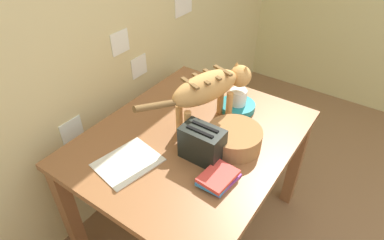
{
  "coord_description": "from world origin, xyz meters",
  "views": [
    {
      "loc": [
        -1.09,
        0.52,
        1.84
      ],
      "look_at": [
        -0.02,
        1.26,
        0.85
      ],
      "focal_mm": 30.28,
      "sensor_mm": 36.0,
      "label": 1
    }
  ],
  "objects_px": {
    "dining_table": "(192,148)",
    "magazine": "(128,162)",
    "saucer_bowl": "(237,106)",
    "book_stack": "(218,177)",
    "cat": "(211,88)",
    "wicker_basket": "(234,138)",
    "toaster": "(202,144)",
    "coffee_mug": "(238,97)"
  },
  "relations": [
    {
      "from": "saucer_bowl",
      "to": "wicker_basket",
      "type": "xyz_separation_m",
      "value": [
        -0.3,
        -0.14,
        0.03
      ]
    },
    {
      "from": "cat",
      "to": "coffee_mug",
      "type": "height_order",
      "value": "cat"
    },
    {
      "from": "cat",
      "to": "coffee_mug",
      "type": "xyz_separation_m",
      "value": [
        0.2,
        -0.06,
        -0.14
      ]
    },
    {
      "from": "saucer_bowl",
      "to": "magazine",
      "type": "distance_m",
      "value": 0.72
    },
    {
      "from": "saucer_bowl",
      "to": "toaster",
      "type": "distance_m",
      "value": 0.46
    },
    {
      "from": "cat",
      "to": "toaster",
      "type": "bearing_deg",
      "value": -47.49
    },
    {
      "from": "cat",
      "to": "toaster",
      "type": "relative_size",
      "value": 3.42
    },
    {
      "from": "dining_table",
      "to": "cat",
      "type": "xyz_separation_m",
      "value": [
        0.15,
        -0.01,
        0.31
      ]
    },
    {
      "from": "dining_table",
      "to": "coffee_mug",
      "type": "xyz_separation_m",
      "value": [
        0.35,
        -0.08,
        0.17
      ]
    },
    {
      "from": "cat",
      "to": "wicker_basket",
      "type": "height_order",
      "value": "cat"
    },
    {
      "from": "magazine",
      "to": "book_stack",
      "type": "height_order",
      "value": "book_stack"
    },
    {
      "from": "coffee_mug",
      "to": "book_stack",
      "type": "xyz_separation_m",
      "value": [
        -0.54,
        -0.2,
        -0.06
      ]
    },
    {
      "from": "dining_table",
      "to": "saucer_bowl",
      "type": "xyz_separation_m",
      "value": [
        0.35,
        -0.08,
        0.11
      ]
    },
    {
      "from": "magazine",
      "to": "wicker_basket",
      "type": "bearing_deg",
      "value": -31.5
    },
    {
      "from": "book_stack",
      "to": "coffee_mug",
      "type": "bearing_deg",
      "value": 19.94
    },
    {
      "from": "dining_table",
      "to": "magazine",
      "type": "distance_m",
      "value": 0.38
    },
    {
      "from": "dining_table",
      "to": "saucer_bowl",
      "type": "distance_m",
      "value": 0.37
    },
    {
      "from": "wicker_basket",
      "to": "toaster",
      "type": "height_order",
      "value": "toaster"
    },
    {
      "from": "book_stack",
      "to": "wicker_basket",
      "type": "distance_m",
      "value": 0.25
    },
    {
      "from": "coffee_mug",
      "to": "dining_table",
      "type": "bearing_deg",
      "value": 167.34
    },
    {
      "from": "saucer_bowl",
      "to": "toaster",
      "type": "height_order",
      "value": "toaster"
    },
    {
      "from": "dining_table",
      "to": "magazine",
      "type": "height_order",
      "value": "magazine"
    },
    {
      "from": "cat",
      "to": "magazine",
      "type": "height_order",
      "value": "cat"
    },
    {
      "from": "coffee_mug",
      "to": "magazine",
      "type": "xyz_separation_m",
      "value": [
        -0.69,
        0.21,
        -0.08
      ]
    },
    {
      "from": "cat",
      "to": "saucer_bowl",
      "type": "xyz_separation_m",
      "value": [
        0.2,
        -0.06,
        -0.2
      ]
    },
    {
      "from": "book_stack",
      "to": "toaster",
      "type": "distance_m",
      "value": 0.18
    },
    {
      "from": "dining_table",
      "to": "magazine",
      "type": "xyz_separation_m",
      "value": [
        -0.34,
        0.13,
        0.09
      ]
    },
    {
      "from": "wicker_basket",
      "to": "toaster",
      "type": "bearing_deg",
      "value": 151.91
    },
    {
      "from": "magazine",
      "to": "wicker_basket",
      "type": "relative_size",
      "value": 1.03
    },
    {
      "from": "dining_table",
      "to": "magazine",
      "type": "bearing_deg",
      "value": 158.61
    },
    {
      "from": "coffee_mug",
      "to": "saucer_bowl",
      "type": "bearing_deg",
      "value": -180.0
    },
    {
      "from": "coffee_mug",
      "to": "book_stack",
      "type": "relative_size",
      "value": 0.71
    },
    {
      "from": "dining_table",
      "to": "coffee_mug",
      "type": "bearing_deg",
      "value": -12.66
    },
    {
      "from": "toaster",
      "to": "cat",
      "type": "bearing_deg",
      "value": 24.76
    },
    {
      "from": "saucer_bowl",
      "to": "magazine",
      "type": "xyz_separation_m",
      "value": [
        -0.68,
        0.21,
        -0.02
      ]
    },
    {
      "from": "saucer_bowl",
      "to": "book_stack",
      "type": "bearing_deg",
      "value": -159.95
    },
    {
      "from": "coffee_mug",
      "to": "magazine",
      "type": "relative_size",
      "value": 0.49
    },
    {
      "from": "coffee_mug",
      "to": "magazine",
      "type": "height_order",
      "value": "coffee_mug"
    },
    {
      "from": "dining_table",
      "to": "book_stack",
      "type": "height_order",
      "value": "book_stack"
    },
    {
      "from": "dining_table",
      "to": "coffee_mug",
      "type": "height_order",
      "value": "coffee_mug"
    },
    {
      "from": "magazine",
      "to": "wicker_basket",
      "type": "height_order",
      "value": "wicker_basket"
    },
    {
      "from": "wicker_basket",
      "to": "dining_table",
      "type": "bearing_deg",
      "value": 103.16
    }
  ]
}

